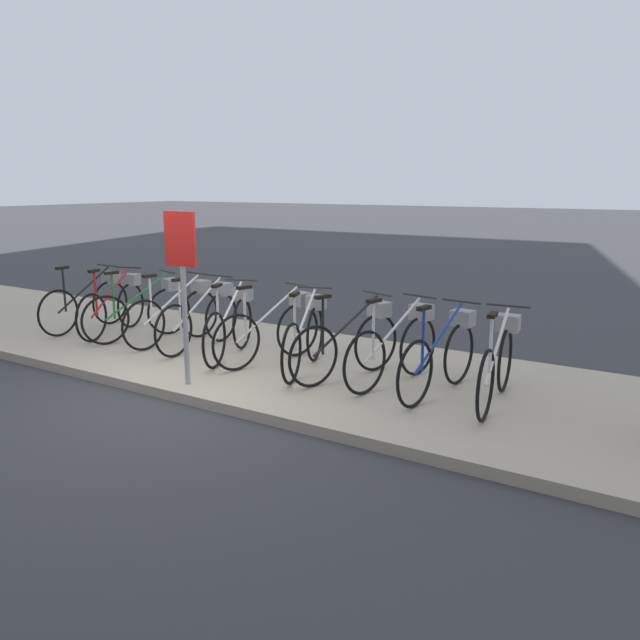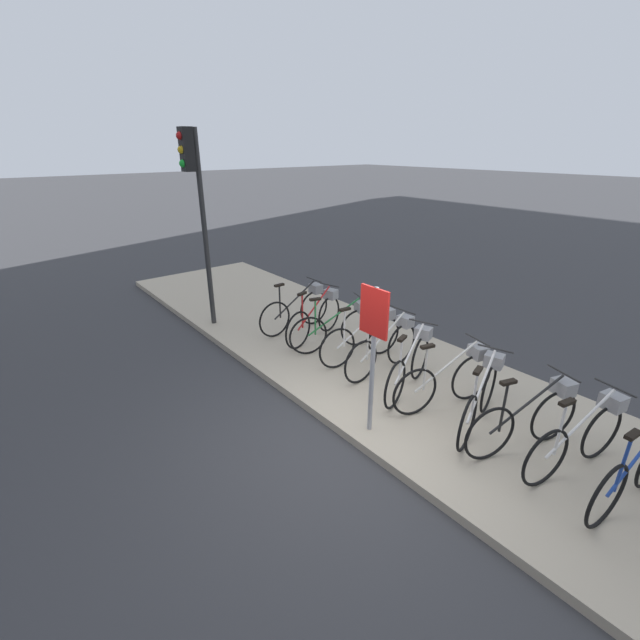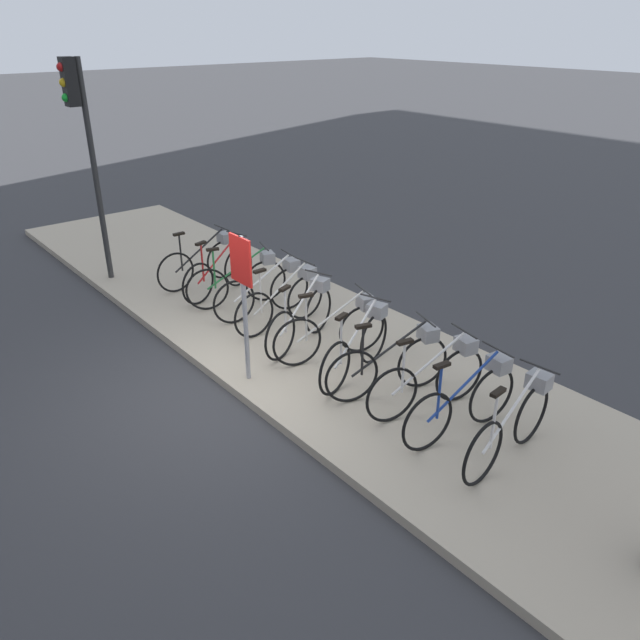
% 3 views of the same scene
% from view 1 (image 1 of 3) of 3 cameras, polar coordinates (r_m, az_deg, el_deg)
% --- Properties ---
extents(ground_plane, '(120.00, 120.00, 0.00)m').
position_cam_1_polar(ground_plane, '(7.26, -13.82, -7.14)').
color(ground_plane, '#38383A').
extents(sidewalk, '(17.37, 3.35, 0.12)m').
position_cam_1_polar(sidewalk, '(8.43, -5.72, -3.67)').
color(sidewalk, '#B7A88E').
rests_on(sidewalk, ground_plane).
extents(parked_bicycle_0, '(0.46, 1.71, 1.05)m').
position_cam_1_polar(parked_bicycle_0, '(10.48, -20.31, 1.67)').
color(parked_bicycle_0, black).
rests_on(parked_bicycle_0, sidewalk).
extents(parked_bicycle_1, '(0.59, 1.66, 1.05)m').
position_cam_1_polar(parked_bicycle_1, '(10.06, -18.21, 1.40)').
color(parked_bicycle_1, black).
rests_on(parked_bicycle_1, sidewalk).
extents(parked_bicycle_2, '(0.65, 1.64, 1.05)m').
position_cam_1_polar(parked_bicycle_2, '(9.58, -15.81, 1.03)').
color(parked_bicycle_2, black).
rests_on(parked_bicycle_2, sidewalk).
extents(parked_bicycle_3, '(0.46, 1.70, 1.05)m').
position_cam_1_polar(parked_bicycle_3, '(9.21, -12.89, 0.75)').
color(parked_bicycle_3, black).
rests_on(parked_bicycle_3, sidewalk).
extents(parked_bicycle_4, '(0.46, 1.71, 1.05)m').
position_cam_1_polar(parked_bicycle_4, '(8.85, -10.67, 0.37)').
color(parked_bicycle_4, black).
rests_on(parked_bicycle_4, sidewalk).
extents(parked_bicycle_5, '(0.66, 1.63, 1.05)m').
position_cam_1_polar(parked_bicycle_5, '(8.35, -8.10, -0.25)').
color(parked_bicycle_5, black).
rests_on(parked_bicycle_5, sidewalk).
extents(parked_bicycle_6, '(0.60, 1.65, 1.05)m').
position_cam_1_polar(parked_bicycle_6, '(8.02, -4.24, -0.69)').
color(parked_bicycle_6, black).
rests_on(parked_bicycle_6, sidewalk).
extents(parked_bicycle_7, '(0.62, 1.65, 1.05)m').
position_cam_1_polar(parked_bicycle_7, '(7.66, -1.29, -1.27)').
color(parked_bicycle_7, black).
rests_on(parked_bicycle_7, sidewalk).
extents(parked_bicycle_8, '(0.66, 1.63, 1.05)m').
position_cam_1_polar(parked_bicycle_8, '(7.36, 2.92, -1.84)').
color(parked_bicycle_8, black).
rests_on(parked_bicycle_8, sidewalk).
extents(parked_bicycle_9, '(0.53, 1.67, 1.05)m').
position_cam_1_polar(parked_bicycle_9, '(7.21, 7.12, -2.23)').
color(parked_bicycle_9, black).
rests_on(parked_bicycle_9, sidewalk).
extents(parked_bicycle_10, '(0.46, 1.70, 1.05)m').
position_cam_1_polar(parked_bicycle_10, '(6.93, 11.14, -2.98)').
color(parked_bicycle_10, black).
rests_on(parked_bicycle_10, sidewalk).
extents(parked_bicycle_11, '(0.46, 1.70, 1.05)m').
position_cam_1_polar(parked_bicycle_11, '(6.76, 15.98, -3.61)').
color(parked_bicycle_11, black).
rests_on(parked_bicycle_11, sidewalk).
extents(sign_post, '(0.44, 0.07, 1.97)m').
position_cam_1_polar(sign_post, '(7.09, -12.51, 4.66)').
color(sign_post, '#99999E').
rests_on(sign_post, sidewalk).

